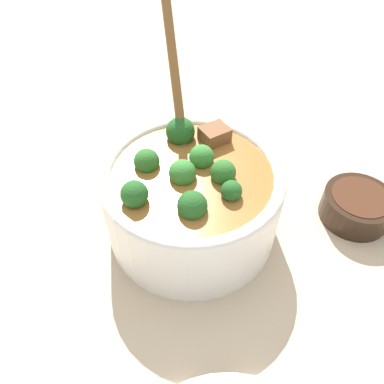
% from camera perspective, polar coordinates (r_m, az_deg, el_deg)
% --- Properties ---
extents(ground_plane, '(4.00, 4.00, 0.00)m').
position_cam_1_polar(ground_plane, '(0.53, -0.00, -5.39)').
color(ground_plane, '#C6B293').
extents(stew_bowl, '(0.28, 0.23, 0.27)m').
position_cam_1_polar(stew_bowl, '(0.48, -0.04, -0.48)').
color(stew_bowl, white).
rests_on(stew_bowl, ground_plane).
extents(condiment_bowl, '(0.10, 0.10, 0.04)m').
position_cam_1_polar(condiment_bowl, '(0.57, 23.86, -1.85)').
color(condiment_bowl, black).
rests_on(condiment_bowl, ground_plane).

